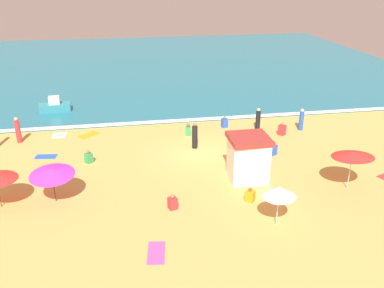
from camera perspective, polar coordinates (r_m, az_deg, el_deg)
ground_plane at (r=26.98m, az=1.12°, el=-1.35°), size 60.00×60.00×0.00m
ocean_water at (r=53.47m, az=-4.68°, el=11.12°), size 60.00×44.00×0.10m
wave_breaker_foam at (r=32.69m, az=-0.98°, el=3.36°), size 57.00×0.70×0.01m
lifeguard_cabana at (r=23.50m, az=7.85°, el=-1.89°), size 2.24×2.23×2.63m
beach_umbrella_0 at (r=19.32m, az=12.10°, el=-6.54°), size 2.09×2.08×2.09m
beach_umbrella_3 at (r=22.03m, az=-19.03°, el=-3.72°), size 2.35×2.38×2.00m
beach_umbrella_4 at (r=23.52m, az=21.57°, el=-1.30°), size 2.98×2.99×2.40m
beachgoer_0 at (r=20.89m, az=-2.72°, el=-8.18°), size 0.52×0.52×0.83m
beachgoer_1 at (r=29.78m, az=-0.54°, el=1.94°), size 0.43×0.43×0.93m
beachgoer_2 at (r=27.52m, az=0.39°, el=1.10°), size 0.46×0.46×1.82m
beachgoer_3 at (r=31.13m, az=9.22°, el=3.37°), size 0.44×0.44×1.71m
beachgoer_4 at (r=31.77m, az=15.04°, el=3.27°), size 0.48×0.48×1.68m
beachgoer_5 at (r=26.40m, az=-14.25°, el=-1.82°), size 0.59×0.59×0.87m
beachgoer_6 at (r=21.74m, az=8.13°, el=-7.14°), size 0.63×0.63×0.79m
beachgoer_7 at (r=30.63m, az=12.48°, el=2.00°), size 0.63×0.63×0.97m
beachgoer_9 at (r=27.19m, az=11.24°, el=-0.66°), size 0.56×0.56×0.96m
beachgoer_11 at (r=30.91m, az=-23.16°, el=1.74°), size 0.50×0.50×1.86m
beachgoer_12 at (r=31.46m, az=4.58°, el=3.01°), size 0.48×0.48×0.90m
beach_towel_0 at (r=30.94m, az=-14.22°, el=1.24°), size 1.71×1.63×0.01m
beach_towel_1 at (r=28.19m, az=-19.74°, el=-1.67°), size 1.45×0.90×0.01m
beach_towel_3 at (r=31.49m, az=-18.05°, el=1.17°), size 1.02×1.15×0.01m
beach_towel_4 at (r=18.22m, az=-5.02°, el=-14.90°), size 0.94×1.65×0.01m
small_boat_0 at (r=36.70m, az=-18.63°, el=5.06°), size 2.64×1.42×1.27m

